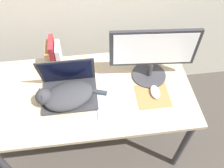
{
  "coord_description": "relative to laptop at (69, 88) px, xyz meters",
  "views": [
    {
      "loc": [
        0.02,
        -0.6,
        1.97
      ],
      "look_at": [
        0.14,
        0.32,
        0.81
      ],
      "focal_mm": 38.0,
      "sensor_mm": 36.0,
      "label": 1
    }
  ],
  "objects": [
    {
      "name": "mousepad",
      "position": [
        0.54,
        -0.09,
        -0.05
      ],
      "size": [
        0.22,
        0.2,
        0.0
      ],
      "color": "olive",
      "rests_on": "desk"
    },
    {
      "name": "cat",
      "position": [
        -0.02,
        -0.06,
        0.0
      ],
      "size": [
        0.45,
        0.3,
        0.13
      ],
      "color": "#333338",
      "rests_on": "desk"
    },
    {
      "name": "external_monitor",
      "position": [
        0.55,
        0.08,
        0.16
      ],
      "size": [
        0.55,
        0.24,
        0.4
      ],
      "color": "#333338",
      "rests_on": "desk"
    },
    {
      "name": "laptop",
      "position": [
        0.0,
        0.0,
        0.0
      ],
      "size": [
        0.35,
        0.26,
        0.27
      ],
      "color": "#2D2D33",
      "rests_on": "desk"
    },
    {
      "name": "book_row",
      "position": [
        -0.1,
        0.25,
        0.06
      ],
      "size": [
        0.1,
        0.16,
        0.24
      ],
      "color": "olive",
      "rests_on": "desk"
    },
    {
      "name": "computer_mouse",
      "position": [
        0.56,
        -0.08,
        -0.03
      ],
      "size": [
        0.06,
        0.11,
        0.03
      ],
      "color": "silver",
      "rests_on": "mousepad"
    },
    {
      "name": "notepad",
      "position": [
        0.27,
        -0.12,
        -0.05
      ],
      "size": [
        0.21,
        0.27,
        0.01
      ],
      "color": "#99C6E0",
      "rests_on": "desk"
    },
    {
      "name": "desk",
      "position": [
        0.14,
        -0.0,
        -0.12
      ],
      "size": [
        1.35,
        0.7,
        0.71
      ],
      "color": "tan",
      "rests_on": "ground_plane"
    }
  ]
}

